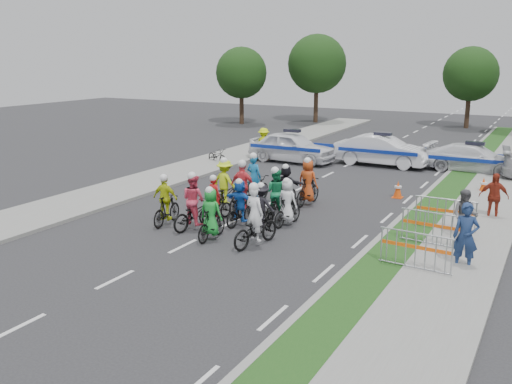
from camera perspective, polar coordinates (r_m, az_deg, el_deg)
The scene contains 35 objects.
ground at distance 17.55m, azimuth -7.33°, elevation -5.41°, with size 90.00×90.00×0.00m, color #28282B.
curb_right at distance 19.81m, azimuth 13.55°, elevation -3.28°, with size 0.20×60.00×0.12m, color gray.
grass_strip at distance 19.66m, azimuth 15.52°, elevation -3.55°, with size 1.20×60.00×0.11m, color #174516.
sidewalk_right at distance 19.37m, azimuth 20.71°, elevation -4.18°, with size 2.40×60.00×0.13m, color gray.
sidewalk_left at distance 25.22m, azimuth -12.74°, elevation 0.39°, with size 3.00×60.00×0.13m, color gray.
rider_0 at distance 17.28m, azimuth -0.08°, elevation -3.32°, with size 1.07×2.06×2.00m.
rider_1 at distance 17.90m, azimuth -4.49°, elevation -2.69°, with size 0.74×1.66×1.73m.
rider_2 at distance 19.04m, azimuth -6.21°, elevation -1.58°, with size 1.02×2.02×1.97m.
rider_3 at distance 19.62m, azimuth -8.98°, elevation -1.31°, with size 0.94×1.75×1.79m.
rider_4 at distance 18.61m, azimuth 0.60°, elevation -2.06°, with size 0.97×1.69×1.69m.
rider_5 at distance 19.30m, azimuth -1.58°, elevation -1.35°, with size 1.36×1.62×1.66m.
rider_6 at distance 19.96m, azimuth -4.13°, elevation -1.33°, with size 0.84×1.70×1.66m.
rider_7 at distance 19.34m, azimuth 3.15°, elevation -1.47°, with size 0.76×1.64×1.68m.
rider_8 at distance 20.07m, azimuth 1.98°, elevation -0.77°, with size 0.95×1.95×1.90m.
rider_9 at distance 20.86m, azimuth -1.27°, elevation -0.05°, with size 1.03×1.93×2.00m.
rider_10 at distance 21.58m, azimuth -3.09°, elevation 0.38°, with size 1.17×2.00×1.96m.
rider_11 at distance 21.60m, azimuth 3.03°, elevation 0.31°, with size 1.37×1.63×1.70m.
rider_12 at distance 22.36m, azimuth -0.17°, elevation 0.61°, with size 0.82×2.00×2.00m.
rider_13 at distance 22.03m, azimuth 5.21°, elevation 0.56°, with size 0.83×1.83×1.89m.
police_car_0 at distance 30.89m, azimuth 3.62°, elevation 4.51°, with size 1.92×4.76×1.62m, color white.
police_car_1 at distance 30.54m, azimuth 12.49°, elevation 4.08°, with size 1.68×4.82×1.59m, color white.
police_car_2 at distance 30.13m, azimuth 20.96°, elevation 3.15°, with size 1.91×4.69×1.36m, color white.
spectator_0 at distance 16.33m, azimuth 20.23°, elevation -4.21°, with size 0.68×0.44×1.86m, color navy.
spectator_1 at distance 18.82m, azimuth 20.17°, elevation -2.23°, with size 0.80×0.62×1.65m, color #4F4F53.
spectator_2 at distance 21.60m, azimuth 22.68°, elevation -0.42°, with size 0.99×0.41×1.68m, color maroon.
marshal_hiviz at distance 31.75m, azimuth 0.78°, elevation 4.88°, with size 1.11×0.64×1.72m, color #DBF20C.
barrier_0 at distance 15.81m, azimuth 15.65°, elevation -5.85°, with size 2.00×0.50×1.12m, color #A5A8AD, non-canonical shape.
barrier_1 at distance 17.89m, azimuth 17.28°, elevation -3.68°, with size 2.00×0.50×1.12m, color #A5A8AD, non-canonical shape.
barrier_2 at distance 19.66m, azimuth 18.38°, elevation -2.22°, with size 2.00×0.50×1.12m, color #A5A8AD, non-canonical shape.
cone_0 at distance 23.83m, azimuth 14.00°, elevation 0.24°, with size 0.40×0.40×0.70m.
cone_1 at distance 25.65m, azimuth 21.78°, elevation 0.60°, with size 0.40×0.40×0.70m.
parked_bike at distance 30.58m, azimuth -3.90°, elevation 3.63°, with size 0.53×1.52×0.80m, color black.
tree_0 at distance 47.78m, azimuth -1.47°, elevation 11.82°, with size 4.20×4.20×6.30m.
tree_3 at distance 49.15m, azimuth 6.11°, elevation 12.62°, with size 4.90×4.90×7.35m.
tree_4 at distance 47.91m, azimuth 20.68°, elevation 10.98°, with size 4.20×4.20×6.30m.
Camera 1 is at (9.80, -13.40, 5.70)m, focal length 40.00 mm.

